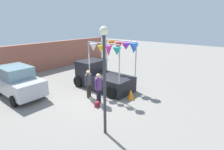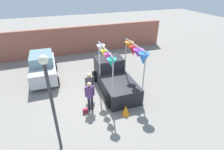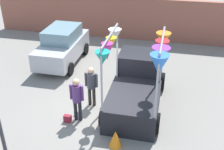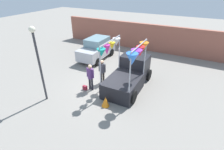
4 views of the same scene
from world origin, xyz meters
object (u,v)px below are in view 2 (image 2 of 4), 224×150
object	(u,v)px
vendor_truck	(114,76)
folded_kite_bundle_tangerine	(126,110)
handbag	(85,111)
person_customer	(90,93)
street_lamp	(50,95)
person_vendor	(90,84)
parked_car	(43,67)

from	to	relation	value
vendor_truck	folded_kite_bundle_tangerine	size ratio (longest dim) A/B	6.99
vendor_truck	handbag	world-z (taller)	vendor_truck
person_customer	street_lamp	xyz separation A→B (m)	(-1.81, -2.08, 1.71)
person_customer	folded_kite_bundle_tangerine	bearing A→B (deg)	-32.87
street_lamp	person_vendor	bearing A→B (deg)	56.79
person_customer	person_vendor	bearing A→B (deg)	77.38
parked_car	folded_kite_bundle_tangerine	size ratio (longest dim) A/B	6.67
person_vendor	folded_kite_bundle_tangerine	world-z (taller)	person_vendor
parked_car	street_lamp	bearing A→B (deg)	-85.26
parked_car	street_lamp	world-z (taller)	street_lamp
street_lamp	folded_kite_bundle_tangerine	world-z (taller)	street_lamp
person_customer	folded_kite_bundle_tangerine	xyz separation A→B (m)	(1.66, -1.07, -0.77)
person_vendor	handbag	distance (m)	1.65
street_lamp	person_customer	bearing A→B (deg)	48.86
person_vendor	folded_kite_bundle_tangerine	distance (m)	2.66
person_customer	handbag	bearing A→B (deg)	-150.26
parked_car	person_customer	size ratio (longest dim) A/B	2.27
vendor_truck	person_customer	xyz separation A→B (m)	(-1.99, -1.60, 0.13)
person_customer	vendor_truck	bearing A→B (deg)	38.88
person_customer	handbag	xyz separation A→B (m)	(-0.35, -0.20, -0.93)
parked_car	handbag	xyz separation A→B (m)	(2.02, -4.80, -0.80)
person_customer	person_vendor	world-z (taller)	person_customer
vendor_truck	person_vendor	distance (m)	1.83
person_vendor	parked_car	bearing A→B (deg)	126.29
vendor_truck	folded_kite_bundle_tangerine	world-z (taller)	vendor_truck
person_vendor	folded_kite_bundle_tangerine	bearing A→B (deg)	-56.24
handbag	street_lamp	size ratio (longest dim) A/B	0.06
parked_car	person_customer	distance (m)	5.17
person_customer	street_lamp	distance (m)	3.24
parked_car	person_vendor	bearing A→B (deg)	-53.71
parked_car	person_customer	world-z (taller)	parked_car
folded_kite_bundle_tangerine	street_lamp	bearing A→B (deg)	-163.84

